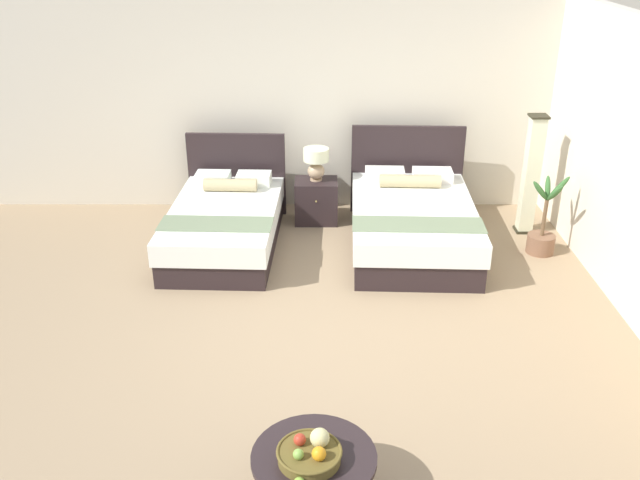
{
  "coord_description": "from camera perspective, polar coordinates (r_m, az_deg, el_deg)",
  "views": [
    {
      "loc": [
        0.02,
        -5.46,
        3.51
      ],
      "look_at": [
        -0.01,
        0.55,
        0.7
      ],
      "focal_mm": 38.68,
      "sensor_mm": 36.0,
      "label": 1
    }
  ],
  "objects": [
    {
      "name": "ground_plane",
      "position": [
        6.49,
        0.04,
        -7.72
      ],
      "size": [
        9.62,
        10.07,
        0.02
      ],
      "primitive_type": "cube",
      "color": "#9A8060"
    },
    {
      "name": "wall_back",
      "position": [
        8.95,
        0.11,
        11.18
      ],
      "size": [
        9.62,
        0.12,
        2.71
      ],
      "primitive_type": "cube",
      "color": "beige",
      "rests_on": "ground"
    },
    {
      "name": "bed_near_window",
      "position": [
        8.11,
        -7.6,
        1.47
      ],
      "size": [
        1.3,
        2.18,
        1.07
      ],
      "color": "black",
      "rests_on": "ground"
    },
    {
      "name": "bed_near_corner",
      "position": [
        8.1,
        7.83,
        1.55
      ],
      "size": [
        1.49,
        2.28,
        1.16
      ],
      "color": "black",
      "rests_on": "ground"
    },
    {
      "name": "nightstand",
      "position": [
        8.69,
        -0.1,
        3.25
      ],
      "size": [
        0.53,
        0.44,
        0.55
      ],
      "color": "black",
      "rests_on": "ground"
    },
    {
      "name": "table_lamp",
      "position": [
        8.53,
        -0.1,
        6.56
      ],
      "size": [
        0.32,
        0.32,
        0.41
      ],
      "color": "tan",
      "rests_on": "nightstand"
    },
    {
      "name": "coffee_table",
      "position": [
        4.67,
        -0.32,
        -18.37
      ],
      "size": [
        0.81,
        0.81,
        0.4
      ],
      "color": "black",
      "rests_on": "ground"
    },
    {
      "name": "fruit_bowl",
      "position": [
        4.52,
        -0.63,
        -17.17
      ],
      "size": [
        0.42,
        0.42,
        0.19
      ],
      "color": "brown",
      "rests_on": "coffee_table"
    },
    {
      "name": "floor_lamp_corner",
      "position": [
        8.61,
        17.26,
        5.11
      ],
      "size": [
        0.21,
        0.21,
        1.46
      ],
      "color": "#2B281A",
      "rests_on": "ground"
    },
    {
      "name": "potted_palm",
      "position": [
        8.27,
        18.13,
        0.47
      ],
      "size": [
        0.46,
        0.5,
        0.95
      ],
      "color": "brown",
      "rests_on": "ground"
    }
  ]
}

